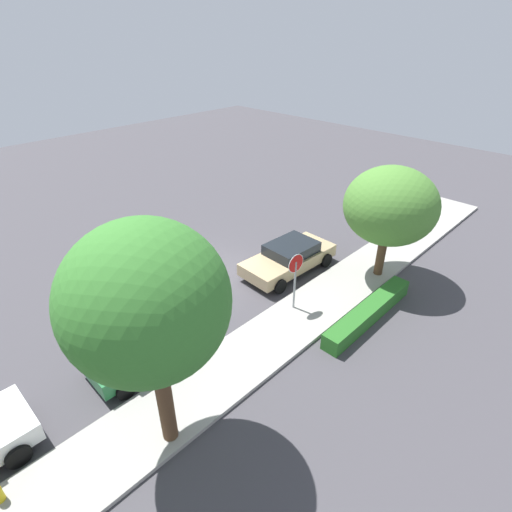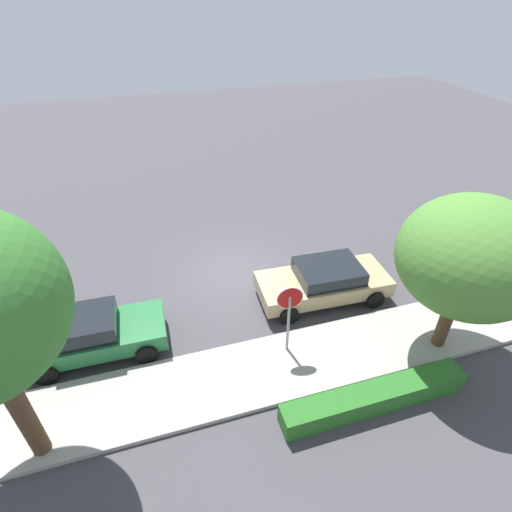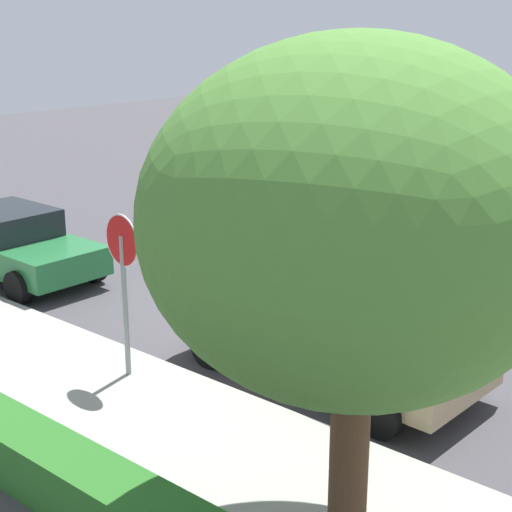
{
  "view_description": "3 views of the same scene",
  "coord_description": "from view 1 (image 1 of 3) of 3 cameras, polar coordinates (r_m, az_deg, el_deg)",
  "views": [
    {
      "loc": [
        9.44,
        11.95,
        9.8
      ],
      "look_at": [
        -1.3,
        1.46,
        1.0
      ],
      "focal_mm": 28.0,
      "sensor_mm": 36.0,
      "label": 1
    },
    {
      "loc": [
        2.75,
        11.89,
        9.38
      ],
      "look_at": [
        -0.68,
        0.61,
        1.08
      ],
      "focal_mm": 28.0,
      "sensor_mm": 36.0,
      "label": 2
    },
    {
      "loc": [
        -8.65,
        10.98,
        5.08
      ],
      "look_at": [
        -1.01,
        1.95,
        1.48
      ],
      "focal_mm": 55.0,
      "sensor_mm": 36.0,
      "label": 3
    }
  ],
  "objects": [
    {
      "name": "parked_car_green",
      "position": [
        13.85,
        -15.43,
        -12.02
      ],
      "size": [
        4.04,
        2.01,
        1.4
      ],
      "color": "#236B38",
      "rests_on": "ground_plane"
    },
    {
      "name": "stop_sign",
      "position": [
        14.97,
        5.64,
        -2.45
      ],
      "size": [
        0.75,
        0.09,
        2.52
      ],
      "color": "gray",
      "rests_on": "ground_plane"
    },
    {
      "name": "parked_car_tan",
      "position": [
        18.01,
        4.77,
        -0.12
      ],
      "size": [
        4.61,
        2.26,
        1.33
      ],
      "color": "tan",
      "rests_on": "ground_plane"
    },
    {
      "name": "street_tree_near_corner",
      "position": [
        8.87,
        -15.39,
        -6.41
      ],
      "size": [
        3.68,
        3.68,
        6.51
      ],
      "color": "#513823",
      "rests_on": "ground_plane"
    },
    {
      "name": "sidewalk_curb",
      "position": [
        15.33,
        5.59,
        -9.21
      ],
      "size": [
        32.0,
        2.36,
        0.14
      ],
      "primitive_type": "cube",
      "color": "#9E9B93",
      "rests_on": "ground_plane"
    },
    {
      "name": "ground_plane",
      "position": [
        18.11,
        -6.2,
        -2.6
      ],
      "size": [
        60.0,
        60.0,
        0.0
      ],
      "primitive_type": "plane",
      "color": "#423F44"
    },
    {
      "name": "street_tree_far",
      "position": [
        17.14,
        18.65,
        6.77
      ],
      "size": [
        3.79,
        3.79,
        5.01
      ],
      "color": "#513823",
      "rests_on": "ground_plane"
    },
    {
      "name": "front_yard_hedge",
      "position": [
        15.83,
        15.76,
        -7.78
      ],
      "size": [
        5.14,
        0.67,
        0.64
      ],
      "color": "#286623",
      "rests_on": "ground_plane"
    }
  ]
}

